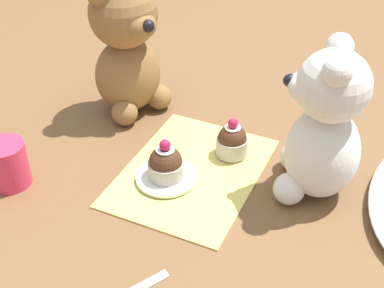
{
  "coord_description": "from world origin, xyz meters",
  "views": [
    {
      "loc": [
        0.59,
        0.27,
        0.53
      ],
      "look_at": [
        0.0,
        0.0,
        0.06
      ],
      "focal_mm": 50.0,
      "sensor_mm": 36.0,
      "label": 1
    }
  ],
  "objects_px": {
    "teddy_bear_tan": "(127,47)",
    "juice_glass": "(7,164)",
    "teddy_bear_cream": "(323,129)",
    "saucer_plate": "(166,177)",
    "cupcake_near_tan_bear": "(166,164)",
    "cupcake_near_cream_bear": "(232,141)"
  },
  "relations": [
    {
      "from": "cupcake_near_cream_bear",
      "to": "juice_glass",
      "type": "bearing_deg",
      "value": -54.11
    },
    {
      "from": "saucer_plate",
      "to": "cupcake_near_tan_bear",
      "type": "distance_m",
      "value": 0.02
    },
    {
      "from": "cupcake_near_cream_bear",
      "to": "saucer_plate",
      "type": "bearing_deg",
      "value": -33.66
    },
    {
      "from": "teddy_bear_tan",
      "to": "juice_glass",
      "type": "distance_m",
      "value": 0.28
    },
    {
      "from": "teddy_bear_tan",
      "to": "cupcake_near_cream_bear",
      "type": "bearing_deg",
      "value": -81.9
    },
    {
      "from": "saucer_plate",
      "to": "teddy_bear_tan",
      "type": "bearing_deg",
      "value": -136.1
    },
    {
      "from": "saucer_plate",
      "to": "cupcake_near_cream_bear",
      "type": "bearing_deg",
      "value": 146.34
    },
    {
      "from": "teddy_bear_cream",
      "to": "juice_glass",
      "type": "height_order",
      "value": "teddy_bear_cream"
    },
    {
      "from": "cupcake_near_cream_bear",
      "to": "juice_glass",
      "type": "height_order",
      "value": "cupcake_near_cream_bear"
    },
    {
      "from": "saucer_plate",
      "to": "teddy_bear_cream",
      "type": "bearing_deg",
      "value": 110.74
    },
    {
      "from": "teddy_bear_cream",
      "to": "teddy_bear_tan",
      "type": "relative_size",
      "value": 0.94
    },
    {
      "from": "saucer_plate",
      "to": "cupcake_near_tan_bear",
      "type": "bearing_deg",
      "value": 180.0
    },
    {
      "from": "teddy_bear_cream",
      "to": "teddy_bear_tan",
      "type": "height_order",
      "value": "teddy_bear_tan"
    },
    {
      "from": "teddy_bear_cream",
      "to": "juice_glass",
      "type": "relative_size",
      "value": 3.34
    },
    {
      "from": "teddy_bear_tan",
      "to": "saucer_plate",
      "type": "bearing_deg",
      "value": -113.16
    },
    {
      "from": "cupcake_near_cream_bear",
      "to": "juice_glass",
      "type": "xyz_separation_m",
      "value": [
        0.2,
        -0.28,
        0.01
      ]
    },
    {
      "from": "saucer_plate",
      "to": "juice_glass",
      "type": "bearing_deg",
      "value": -64.45
    },
    {
      "from": "cupcake_near_cream_bear",
      "to": "juice_glass",
      "type": "distance_m",
      "value": 0.35
    },
    {
      "from": "teddy_bear_cream",
      "to": "teddy_bear_tan",
      "type": "bearing_deg",
      "value": -112.42
    },
    {
      "from": "teddy_bear_cream",
      "to": "saucer_plate",
      "type": "distance_m",
      "value": 0.24
    },
    {
      "from": "teddy_bear_cream",
      "to": "cupcake_near_cream_bear",
      "type": "relative_size",
      "value": 3.56
    },
    {
      "from": "cupcake_near_cream_bear",
      "to": "cupcake_near_tan_bear",
      "type": "height_order",
      "value": "cupcake_near_tan_bear"
    }
  ]
}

